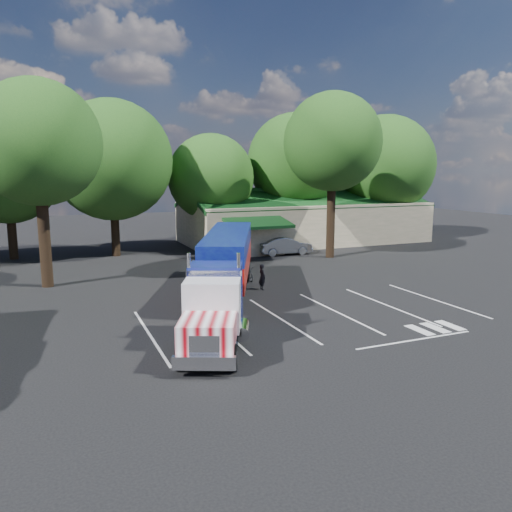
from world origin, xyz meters
name	(u,v)px	position (x,y,z in m)	size (l,w,h in m)	color
ground	(238,292)	(0.00, 0.00, 0.00)	(120.00, 120.00, 0.00)	black
event_hall	(302,220)	(13.74, 17.81, 2.21)	(24.20, 14.12, 5.55)	beige
tree_row_b	(7,171)	(-13.00, 17.80, 7.13)	(8.40, 8.40, 11.35)	black
tree_row_c	(112,160)	(-5.00, 16.20, 8.04)	(10.00, 10.00, 13.05)	black
tree_row_d	(211,177)	(4.00, 17.50, 6.58)	(8.00, 8.00, 10.60)	black
tree_row_e	(295,162)	(13.00, 18.00, 8.09)	(9.60, 9.60, 12.90)	black
tree_row_f	(385,165)	(23.00, 16.80, 7.79)	(10.40, 10.40, 13.00)	black
tree_near_left	(38,143)	(-10.50, 6.00, 8.81)	(7.60, 7.60, 12.65)	black
tree_near_right	(333,142)	(11.50, 8.50, 9.46)	(8.00, 8.00, 13.50)	black
semi_truck	(225,265)	(-1.56, -2.26, 2.17)	(9.38, 17.68, 3.84)	black
woman	(262,277)	(1.60, 0.00, 0.79)	(0.58, 0.38, 1.59)	black
bicycle	(248,273)	(1.80, 2.84, 0.50)	(0.66, 1.90, 1.00)	black
silver_sedan	(284,246)	(8.53, 11.14, 0.78)	(1.66, 4.76, 1.57)	#989B9F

